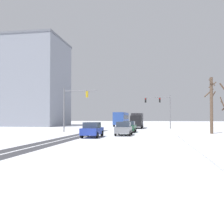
{
  "coord_description": "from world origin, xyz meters",
  "views": [
    {
      "loc": [
        4.97,
        -7.29,
        2.09
      ],
      "look_at": [
        0.0,
        22.51,
        2.8
      ],
      "focal_mm": 39.96,
      "sensor_mm": 36.0,
      "label": 1
    }
  ],
  "objects_px": {
    "traffic_signal_near_left": "(73,102)",
    "traffic_signal_far_right": "(161,105)",
    "bare_tree_sidewalk_far": "(211,104)",
    "car_blue_third": "(92,130)",
    "bus_oncoming": "(121,118)",
    "car_dark_green_lead": "(129,127)",
    "office_building_far_left_block": "(14,83)",
    "car_grey_second": "(124,129)",
    "box_truck_delivery": "(137,120)"
  },
  "relations": [
    {
      "from": "traffic_signal_near_left",
      "to": "bus_oncoming",
      "type": "bearing_deg",
      "value": 81.32
    },
    {
      "from": "car_dark_green_lead",
      "to": "bus_oncoming",
      "type": "xyz_separation_m",
      "value": [
        -4.42,
        25.5,
        1.18
      ]
    },
    {
      "from": "traffic_signal_near_left",
      "to": "bus_oncoming",
      "type": "height_order",
      "value": "traffic_signal_near_left"
    },
    {
      "from": "traffic_signal_far_right",
      "to": "bare_tree_sidewalk_far",
      "type": "height_order",
      "value": "bare_tree_sidewalk_far"
    },
    {
      "from": "car_grey_second",
      "to": "car_dark_green_lead",
      "type": "bearing_deg",
      "value": 89.56
    },
    {
      "from": "car_dark_green_lead",
      "to": "traffic_signal_far_right",
      "type": "bearing_deg",
      "value": 70.23
    },
    {
      "from": "traffic_signal_far_right",
      "to": "office_building_far_left_block",
      "type": "distance_m",
      "value": 39.73
    },
    {
      "from": "traffic_signal_near_left",
      "to": "car_dark_green_lead",
      "type": "height_order",
      "value": "traffic_signal_near_left"
    },
    {
      "from": "car_grey_second",
      "to": "office_building_far_left_block",
      "type": "height_order",
      "value": "office_building_far_left_block"
    },
    {
      "from": "car_blue_third",
      "to": "car_dark_green_lead",
      "type": "bearing_deg",
      "value": 72.71
    },
    {
      "from": "traffic_signal_near_left",
      "to": "traffic_signal_far_right",
      "type": "xyz_separation_m",
      "value": [
        13.32,
        14.07,
        0.23
      ]
    },
    {
      "from": "traffic_signal_near_left",
      "to": "car_dark_green_lead",
      "type": "xyz_separation_m",
      "value": [
        8.36,
        0.28,
        -3.55
      ]
    },
    {
      "from": "traffic_signal_near_left",
      "to": "traffic_signal_far_right",
      "type": "height_order",
      "value": "same"
    },
    {
      "from": "car_dark_green_lead",
      "to": "car_grey_second",
      "type": "bearing_deg",
      "value": -90.44
    },
    {
      "from": "car_grey_second",
      "to": "office_building_far_left_block",
      "type": "relative_size",
      "value": 0.15
    },
    {
      "from": "office_building_far_left_block",
      "to": "car_grey_second",
      "type": "bearing_deg",
      "value": -43.21
    },
    {
      "from": "traffic_signal_near_left",
      "to": "car_grey_second",
      "type": "distance_m",
      "value": 10.78
    },
    {
      "from": "traffic_signal_near_left",
      "to": "bare_tree_sidewalk_far",
      "type": "distance_m",
      "value": 19.4
    },
    {
      "from": "car_grey_second",
      "to": "traffic_signal_far_right",
      "type": "bearing_deg",
      "value": 75.91
    },
    {
      "from": "bare_tree_sidewalk_far",
      "to": "office_building_far_left_block",
      "type": "relative_size",
      "value": 0.28
    },
    {
      "from": "car_dark_green_lead",
      "to": "bus_oncoming",
      "type": "bearing_deg",
      "value": 99.83
    },
    {
      "from": "office_building_far_left_block",
      "to": "traffic_signal_near_left",
      "type": "bearing_deg",
      "value": -45.53
    },
    {
      "from": "traffic_signal_far_right",
      "to": "box_truck_delivery",
      "type": "distance_m",
      "value": 5.66
    },
    {
      "from": "car_grey_second",
      "to": "office_building_far_left_block",
      "type": "bearing_deg",
      "value": 136.79
    },
    {
      "from": "car_grey_second",
      "to": "bare_tree_sidewalk_far",
      "type": "height_order",
      "value": "bare_tree_sidewalk_far"
    },
    {
      "from": "traffic_signal_far_right",
      "to": "car_grey_second",
      "type": "xyz_separation_m",
      "value": [
        -5.01,
        -19.95,
        -3.79
      ]
    },
    {
      "from": "traffic_signal_far_right",
      "to": "box_truck_delivery",
      "type": "xyz_separation_m",
      "value": [
        -4.78,
        0.65,
        -2.97
      ]
    },
    {
      "from": "car_grey_second",
      "to": "bus_oncoming",
      "type": "distance_m",
      "value": 31.98
    },
    {
      "from": "traffic_signal_near_left",
      "to": "bare_tree_sidewalk_far",
      "type": "xyz_separation_m",
      "value": [
        19.38,
        -0.9,
        -0.47
      ]
    },
    {
      "from": "car_grey_second",
      "to": "car_blue_third",
      "type": "relative_size",
      "value": 1.0
    },
    {
      "from": "car_dark_green_lead",
      "to": "car_grey_second",
      "type": "distance_m",
      "value": 6.16
    },
    {
      "from": "car_dark_green_lead",
      "to": "office_building_far_left_block",
      "type": "height_order",
      "value": "office_building_far_left_block"
    },
    {
      "from": "bus_oncoming",
      "to": "bare_tree_sidewalk_far",
      "type": "xyz_separation_m",
      "value": [
        15.44,
        -26.68,
        1.91
      ]
    },
    {
      "from": "traffic_signal_near_left",
      "to": "car_grey_second",
      "type": "height_order",
      "value": "traffic_signal_near_left"
    },
    {
      "from": "car_dark_green_lead",
      "to": "office_building_far_left_block",
      "type": "relative_size",
      "value": 0.16
    },
    {
      "from": "car_blue_third",
      "to": "bus_oncoming",
      "type": "height_order",
      "value": "bus_oncoming"
    },
    {
      "from": "traffic_signal_far_right",
      "to": "box_truck_delivery",
      "type": "relative_size",
      "value": 0.88
    },
    {
      "from": "traffic_signal_near_left",
      "to": "bare_tree_sidewalk_far",
      "type": "relative_size",
      "value": 0.87
    },
    {
      "from": "bare_tree_sidewalk_far",
      "to": "car_blue_third",
      "type": "bearing_deg",
      "value": -148.69
    },
    {
      "from": "car_blue_third",
      "to": "traffic_signal_near_left",
      "type": "bearing_deg",
      "value": 119.41
    },
    {
      "from": "car_blue_third",
      "to": "office_building_far_left_block",
      "type": "xyz_separation_m",
      "value": [
        -29.7,
        34.27,
        10.34
      ]
    },
    {
      "from": "car_grey_second",
      "to": "box_truck_delivery",
      "type": "bearing_deg",
      "value": 89.36
    },
    {
      "from": "traffic_signal_far_right",
      "to": "office_building_far_left_block",
      "type": "height_order",
      "value": "office_building_far_left_block"
    },
    {
      "from": "traffic_signal_near_left",
      "to": "car_blue_third",
      "type": "xyz_separation_m",
      "value": [
        5.33,
        -9.45,
        -3.55
      ]
    },
    {
      "from": "car_grey_second",
      "to": "car_blue_third",
      "type": "bearing_deg",
      "value": -129.86
    },
    {
      "from": "box_truck_delivery",
      "to": "office_building_far_left_block",
      "type": "bearing_deg",
      "value": 162.94
    },
    {
      "from": "car_grey_second",
      "to": "office_building_far_left_block",
      "type": "xyz_separation_m",
      "value": [
        -32.68,
        30.7,
        10.34
      ]
    },
    {
      "from": "car_dark_green_lead",
      "to": "car_blue_third",
      "type": "relative_size",
      "value": 1.0
    },
    {
      "from": "bus_oncoming",
      "to": "office_building_far_left_block",
      "type": "height_order",
      "value": "office_building_far_left_block"
    },
    {
      "from": "traffic_signal_near_left",
      "to": "bare_tree_sidewalk_far",
      "type": "bearing_deg",
      "value": -2.67
    }
  ]
}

